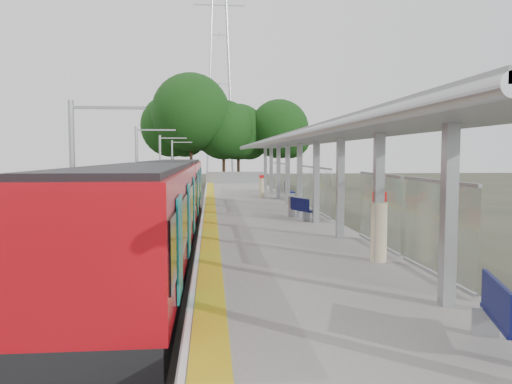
# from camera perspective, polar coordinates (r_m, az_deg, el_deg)

# --- Properties ---
(trackbed) EXTENTS (3.00, 70.00, 0.24)m
(trackbed) POSITION_cam_1_polar(r_m,az_deg,el_deg) (27.41, -9.32, -3.77)
(trackbed) COLOR #59544C
(trackbed) RESTS_ON ground
(platform) EXTENTS (6.00, 50.00, 1.00)m
(platform) POSITION_cam_1_polar(r_m,az_deg,el_deg) (27.40, 0.11, -2.92)
(platform) COLOR gray
(platform) RESTS_ON ground
(tactile_strip) EXTENTS (0.60, 50.00, 0.02)m
(tactile_strip) POSITION_cam_1_polar(r_m,az_deg,el_deg) (27.23, -5.24, -1.90)
(tactile_strip) COLOR gold
(tactile_strip) RESTS_ON platform
(end_fence) EXTENTS (6.00, 0.10, 1.20)m
(end_fence) POSITION_cam_1_polar(r_m,az_deg,el_deg) (52.14, -2.44, 1.67)
(end_fence) COLOR #9EA0A5
(end_fence) RESTS_ON platform
(train) EXTENTS (2.74, 27.60, 3.62)m
(train) POSITION_cam_1_polar(r_m,az_deg,el_deg) (21.32, -10.51, -0.83)
(train) COLOR black
(train) RESTS_ON ground
(canopy) EXTENTS (3.27, 38.00, 3.66)m
(canopy) POSITION_cam_1_polar(r_m,az_deg,el_deg) (23.63, 4.87, 4.92)
(canopy) COLOR #9EA0A5
(canopy) RESTS_ON platform
(pylon) EXTENTS (8.00, 4.00, 38.00)m
(pylon) POSITION_cam_1_polar(r_m,az_deg,el_deg) (81.50, -4.19, 14.87)
(pylon) COLOR #9EA0A5
(pylon) RESTS_ON ground
(tree_cluster) EXTENTS (20.46, 11.67, 13.35)m
(tree_cluster) POSITION_cam_1_polar(r_m,az_deg,el_deg) (60.10, -4.73, 7.79)
(tree_cluster) COLOR #382316
(tree_cluster) RESTS_ON ground
(catenary_masts) EXTENTS (2.08, 48.16, 5.40)m
(catenary_masts) POSITION_cam_1_polar(r_m,az_deg,el_deg) (26.35, -13.27, 1.95)
(catenary_masts) COLOR #9EA0A5
(catenary_masts) RESTS_ON ground
(bench_near) EXTENTS (0.93, 1.64, 1.07)m
(bench_near) POSITION_cam_1_polar(r_m,az_deg,el_deg) (8.38, 26.43, -12.40)
(bench_near) COLOR #0F134D
(bench_near) RESTS_ON platform
(bench_mid) EXTENTS (0.99, 1.50, 0.99)m
(bench_mid) POSITION_cam_1_polar(r_m,az_deg,el_deg) (22.49, 5.28, -1.88)
(bench_mid) COLOR #0F134D
(bench_mid) RESTS_ON platform
(bench_far) EXTENTS (0.52, 1.67, 1.14)m
(bench_far) POSITION_cam_1_polar(r_m,az_deg,el_deg) (33.04, 3.72, 0.21)
(bench_far) COLOR #0F134D
(bench_far) RESTS_ON platform
(info_pillar_near) EXTENTS (0.43, 0.43, 1.91)m
(info_pillar_near) POSITION_cam_1_polar(r_m,az_deg,el_deg) (14.03, 13.87, -4.39)
(info_pillar_near) COLOR beige
(info_pillar_near) RESTS_ON platform
(info_pillar_far) EXTENTS (0.35, 0.35, 1.56)m
(info_pillar_far) POSITION_cam_1_polar(r_m,az_deg,el_deg) (34.02, 0.65, 0.46)
(info_pillar_far) COLOR beige
(info_pillar_far) RESTS_ON platform
(litter_bin) EXTENTS (0.55, 0.55, 0.95)m
(litter_bin) POSITION_cam_1_polar(r_m,az_deg,el_deg) (23.72, 4.24, -1.67)
(litter_bin) COLOR #9EA0A5
(litter_bin) RESTS_ON platform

